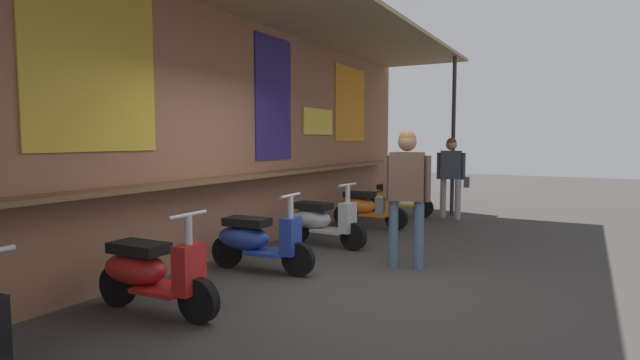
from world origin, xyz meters
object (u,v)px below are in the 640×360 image
at_px(scooter_red, 149,272).
at_px(scooter_yellow, 396,197).
at_px(shopper_with_handbag, 405,184).
at_px(shopper_browsing, 452,170).
at_px(scooter_orange, 366,206).
at_px(scooter_blue, 256,240).
at_px(scooter_silver, 320,220).

height_order(scooter_red, scooter_yellow, same).
distance_m(shopper_with_handbag, shopper_browsing, 4.22).
distance_m(scooter_orange, scooter_yellow, 1.65).
relative_size(scooter_red, scooter_orange, 1.00).
bearing_deg(scooter_red, shopper_with_handbag, 58.38).
distance_m(scooter_blue, scooter_yellow, 5.05).
distance_m(scooter_red, scooter_orange, 5.07).
bearing_deg(scooter_orange, scooter_red, -92.78).
xyz_separation_m(scooter_blue, shopper_with_handbag, (1.01, -1.55, 0.67)).
xyz_separation_m(scooter_red, shopper_browsing, (6.87, -1.12, 0.60)).
height_order(scooter_silver, shopper_browsing, shopper_browsing).
bearing_deg(scooter_red, scooter_orange, 88.48).
xyz_separation_m(scooter_orange, shopper_browsing, (1.80, -1.12, 0.60)).
bearing_deg(scooter_red, scooter_blue, 88.48).
bearing_deg(scooter_red, scooter_yellow, 88.48).
xyz_separation_m(scooter_silver, shopper_browsing, (3.56, -1.12, 0.60)).
bearing_deg(scooter_yellow, shopper_browsing, 5.12).
xyz_separation_m(scooter_silver, scooter_yellow, (3.40, 0.00, 0.00)).
relative_size(scooter_red, scooter_silver, 1.00).
relative_size(scooter_red, shopper_browsing, 0.86).
xyz_separation_m(scooter_red, scooter_orange, (5.07, -0.00, 0.00)).
bearing_deg(scooter_silver, scooter_orange, 94.41).
bearing_deg(scooter_red, scooter_silver, 88.48).
xyz_separation_m(scooter_red, scooter_blue, (1.67, -0.00, 0.00)).
distance_m(scooter_orange, shopper_browsing, 2.20).
distance_m(scooter_red, scooter_yellow, 6.72).
relative_size(scooter_red, shopper_with_handbag, 0.82).
bearing_deg(scooter_blue, scooter_silver, 85.80).
relative_size(scooter_blue, scooter_silver, 1.00).
bearing_deg(shopper_with_handbag, shopper_browsing, 172.86).
bearing_deg(shopper_browsing, scooter_blue, 159.25).
relative_size(scooter_yellow, shopper_with_handbag, 0.82).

